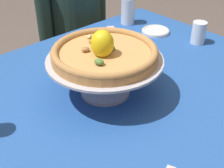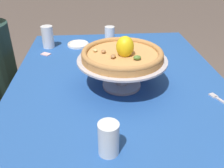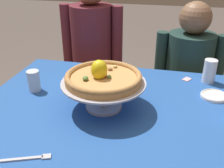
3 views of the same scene
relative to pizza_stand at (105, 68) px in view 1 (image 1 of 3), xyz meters
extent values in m
cylinder|color=brown|center=(0.64, 0.43, -0.48)|extent=(0.06, 0.06, 0.70)
cube|color=brown|center=(0.06, 0.01, -0.11)|extent=(1.28, 0.96, 0.02)
cube|color=#23519E|center=(0.06, 0.01, -0.10)|extent=(1.32, 1.00, 0.00)
cylinder|color=#B7B7C1|center=(0.00, 0.00, -0.09)|extent=(0.17, 0.17, 0.01)
cylinder|color=#B7B7C1|center=(0.00, 0.00, -0.03)|extent=(0.05, 0.05, 0.11)
cylinder|color=#B7B7C1|center=(0.00, 0.00, 0.03)|extent=(0.38, 0.38, 0.01)
cylinder|color=tan|center=(0.00, 0.00, 0.05)|extent=(0.34, 0.34, 0.02)
torus|color=#AF7D47|center=(0.00, 0.00, 0.06)|extent=(0.34, 0.34, 0.02)
ellipsoid|color=#996B42|center=(-0.04, 0.04, 0.07)|extent=(0.03, 0.03, 0.01)
ellipsoid|color=#C63D28|center=(0.01, -0.01, 0.07)|extent=(0.02, 0.02, 0.01)
ellipsoid|color=#C63D28|center=(0.00, 0.00, 0.07)|extent=(0.03, 0.04, 0.02)
ellipsoid|color=tan|center=(0.03, 0.11, 0.07)|extent=(0.03, 0.03, 0.01)
ellipsoid|color=#4C7533|center=(0.03, -0.01, 0.07)|extent=(0.03, 0.03, 0.01)
ellipsoid|color=beige|center=(0.01, 0.01, 0.07)|extent=(0.02, 0.02, 0.01)
ellipsoid|color=#996B42|center=(0.01, 0.08, 0.07)|extent=(0.03, 0.02, 0.01)
ellipsoid|color=#4C7533|center=(-0.07, -0.05, 0.07)|extent=(0.03, 0.03, 0.02)
ellipsoid|color=yellow|center=(-0.02, -0.01, 0.10)|extent=(0.10, 0.10, 0.09)
cylinder|color=white|center=(0.50, 0.39, -0.03)|extent=(0.07, 0.07, 0.13)
cylinder|color=silver|center=(0.50, 0.39, -0.06)|extent=(0.06, 0.06, 0.07)
cylinder|color=white|center=(0.57, 0.01, -0.05)|extent=(0.06, 0.06, 0.10)
cylinder|color=silver|center=(0.57, 0.01, -0.07)|extent=(0.06, 0.06, 0.05)
cylinder|color=white|center=(0.51, 0.22, -0.09)|extent=(0.13, 0.13, 0.01)
torus|color=silver|center=(0.51, 0.22, -0.08)|extent=(0.13, 0.13, 0.01)
cube|color=beige|center=(0.39, 0.39, -0.09)|extent=(0.06, 0.06, 0.00)
cube|color=maroon|center=(0.41, 0.74, -0.61)|extent=(0.28, 0.32, 0.43)
cylinder|color=#1E3833|center=(0.41, 0.74, -0.16)|extent=(0.32, 0.32, 0.48)
cylinder|color=#1E3833|center=(0.22, 0.74, -0.13)|extent=(0.08, 0.08, 0.41)
cylinder|color=#1E3833|center=(0.61, 0.75, -0.13)|extent=(0.08, 0.08, 0.41)
camera|label=1|loc=(-0.58, -0.67, 0.51)|focal=49.60mm
camera|label=2|loc=(-0.95, 0.12, 0.47)|focal=39.54mm
camera|label=3|loc=(0.28, -1.03, 0.55)|focal=42.36mm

